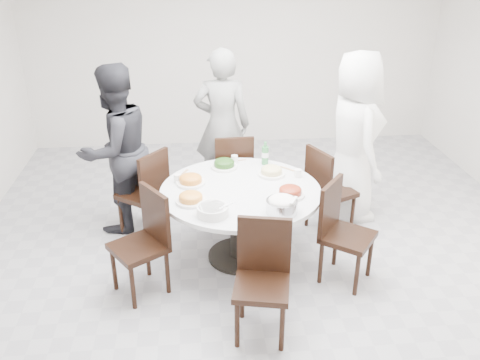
{
  "coord_description": "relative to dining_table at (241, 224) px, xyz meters",
  "views": [
    {
      "loc": [
        -0.66,
        -4.38,
        2.85
      ],
      "look_at": [
        -0.24,
        -0.13,
        0.82
      ],
      "focal_mm": 38.0,
      "sensor_mm": 36.0,
      "label": 1
    }
  ],
  "objects": [
    {
      "name": "tea_cups",
      "position": [
        -0.01,
        0.59,
        0.42
      ],
      "size": [
        0.07,
        0.07,
        0.08
      ],
      "primitive_type": "cylinder",
      "color": "white",
      "rests_on": "dining_table"
    },
    {
      "name": "dining_table",
      "position": [
        0.0,
        0.0,
        0.0
      ],
      "size": [
        1.5,
        1.5,
        0.75
      ],
      "primitive_type": "cylinder",
      "color": "silver",
      "rests_on": "floor"
    },
    {
      "name": "soup_bowl",
      "position": [
        -0.28,
        -0.46,
        0.42
      ],
      "size": [
        0.27,
        0.27,
        0.08
      ],
      "primitive_type": "cylinder",
      "color": "white",
      "rests_on": "dining_table"
    },
    {
      "name": "dish_pale",
      "position": [
        0.33,
        0.28,
        0.41
      ],
      "size": [
        0.26,
        0.26,
        0.07
      ],
      "primitive_type": "cylinder",
      "color": "white",
      "rests_on": "dining_table"
    },
    {
      "name": "dish_orange",
      "position": [
        -0.46,
        0.16,
        0.41
      ],
      "size": [
        0.27,
        0.27,
        0.07
      ],
      "primitive_type": "cylinder",
      "color": "white",
      "rests_on": "dining_table"
    },
    {
      "name": "floor",
      "position": [
        0.24,
        0.18,
        -0.38
      ],
      "size": [
        6.0,
        6.0,
        0.01
      ],
      "primitive_type": "cube",
      "color": "#A8A8AC",
      "rests_on": "ground"
    },
    {
      "name": "chair_ne",
      "position": [
        1.01,
        0.45,
        0.1
      ],
      "size": [
        0.55,
        0.55,
        0.95
      ],
      "primitive_type": "cube",
      "rotation": [
        0.0,
        0.0,
        1.98
      ],
      "color": "black",
      "rests_on": "floor"
    },
    {
      "name": "diner_left",
      "position": [
        -1.21,
        0.75,
        0.51
      ],
      "size": [
        1.09,
        1.09,
        1.78
      ],
      "primitive_type": "imported",
      "rotation": [
        0.0,
        0.0,
        3.92
      ],
      "color": "black",
      "rests_on": "floor"
    },
    {
      "name": "dish_greens",
      "position": [
        -0.12,
        0.5,
        0.41
      ],
      "size": [
        0.27,
        0.27,
        0.07
      ],
      "primitive_type": "cylinder",
      "color": "white",
      "rests_on": "dining_table"
    },
    {
      "name": "chopsticks",
      "position": [
        0.01,
        0.68,
        0.38
      ],
      "size": [
        0.24,
        0.04,
        0.01
      ],
      "primitive_type": null,
      "color": "tan",
      "rests_on": "dining_table"
    },
    {
      "name": "rice_bowl",
      "position": [
        0.3,
        -0.48,
        0.43
      ],
      "size": [
        0.27,
        0.27,
        0.12
      ],
      "primitive_type": "cylinder",
      "color": "silver",
      "rests_on": "dining_table"
    },
    {
      "name": "chair_s",
      "position": [
        0.05,
        -1.09,
        0.1
      ],
      "size": [
        0.5,
        0.5,
        0.95
      ],
      "primitive_type": "cube",
      "rotation": [
        0.0,
        0.0,
        6.07
      ],
      "color": "black",
      "rests_on": "floor"
    },
    {
      "name": "diner_right",
      "position": [
        1.3,
        0.75,
        0.55
      ],
      "size": [
        0.67,
        0.96,
        1.86
      ],
      "primitive_type": "imported",
      "rotation": [
        0.0,
        0.0,
        1.67
      ],
      "color": "white",
      "rests_on": "floor"
    },
    {
      "name": "wall_back",
      "position": [
        0.24,
        3.18,
        1.02
      ],
      "size": [
        6.0,
        0.01,
        2.8
      ],
      "primitive_type": "cube",
      "color": "silver",
      "rests_on": "ground"
    },
    {
      "name": "beverage_bottle",
      "position": [
        0.31,
        0.55,
        0.5
      ],
      "size": [
        0.07,
        0.07,
        0.24
      ],
      "primitive_type": "cylinder",
      "color": "#317A3E",
      "rests_on": "dining_table"
    },
    {
      "name": "chair_nw",
      "position": [
        -0.97,
        0.59,
        0.1
      ],
      "size": [
        0.59,
        0.59,
        0.95
      ],
      "primitive_type": "cube",
      "rotation": [
        0.0,
        0.0,
        4.05
      ],
      "color": "black",
      "rests_on": "floor"
    },
    {
      "name": "diner_middle",
      "position": [
        -0.08,
        1.38,
        0.52
      ],
      "size": [
        0.69,
        0.48,
        1.79
      ],
      "primitive_type": "imported",
      "rotation": [
        0.0,
        0.0,
        3.05
      ],
      "color": "black",
      "rests_on": "floor"
    },
    {
      "name": "dish_redbrown",
      "position": [
        0.43,
        -0.18,
        0.41
      ],
      "size": [
        0.26,
        0.26,
        0.07
      ],
      "primitive_type": "cylinder",
      "color": "white",
      "rests_on": "dining_table"
    },
    {
      "name": "chair_n",
      "position": [
        0.01,
        1.01,
        0.1
      ],
      "size": [
        0.44,
        0.44,
        0.95
      ],
      "primitive_type": "cube",
      "rotation": [
        0.0,
        0.0,
        3.18
      ],
      "color": "black",
      "rests_on": "floor"
    },
    {
      "name": "dish_tofu",
      "position": [
        -0.46,
        -0.22,
        0.41
      ],
      "size": [
        0.27,
        0.27,
        0.07
      ],
      "primitive_type": "cylinder",
      "color": "white",
      "rests_on": "dining_table"
    },
    {
      "name": "chair_se",
      "position": [
        0.92,
        -0.45,
        0.1
      ],
      "size": [
        0.59,
        0.59,
        0.95
      ],
      "primitive_type": "cube",
      "rotation": [
        0.0,
        0.0,
        7.2
      ],
      "color": "black",
      "rests_on": "floor"
    },
    {
      "name": "chair_sw",
      "position": [
        -0.93,
        -0.44,
        0.1
      ],
      "size": [
        0.58,
        0.58,
        0.95
      ],
      "primitive_type": "cube",
      "rotation": [
        0.0,
        0.0,
        5.3
      ],
      "color": "black",
      "rests_on": "floor"
    }
  ]
}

